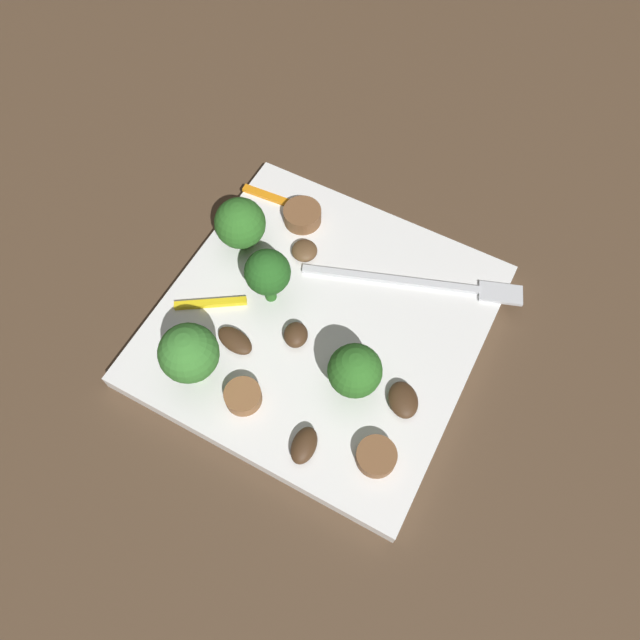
{
  "coord_description": "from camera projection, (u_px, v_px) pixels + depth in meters",
  "views": [
    {
      "loc": [
        0.1,
        -0.19,
        0.43
      ],
      "look_at": [
        0.0,
        0.0,
        0.02
      ],
      "focal_mm": 33.11,
      "sensor_mm": 36.0,
      "label": 1
    }
  ],
  "objects": [
    {
      "name": "mushroom_2",
      "position": [
        296.0,
        335.0,
        0.45
      ],
      "size": [
        0.03,
        0.03,
        0.01
      ],
      "primitive_type": "ellipsoid",
      "rotation": [
        0.0,
        0.0,
        1.99
      ],
      "color": "#422B19",
      "rests_on": "plate"
    },
    {
      "name": "sausage_slice_0",
      "position": [
        243.0,
        396.0,
        0.43
      ],
      "size": [
        0.03,
        0.03,
        0.01
      ],
      "primitive_type": "cylinder",
      "rotation": [
        0.0,
        0.0,
        0.25
      ],
      "color": "brown",
      "rests_on": "plate"
    },
    {
      "name": "mushroom_1",
      "position": [
        403.0,
        400.0,
        0.43
      ],
      "size": [
        0.03,
        0.04,
        0.01
      ],
      "primitive_type": "ellipsoid",
      "rotation": [
        0.0,
        0.0,
        2.23
      ],
      "color": "#422B19",
      "rests_on": "plate"
    },
    {
      "name": "mushroom_4",
      "position": [
        304.0,
        445.0,
        0.41
      ],
      "size": [
        0.02,
        0.03,
        0.01
      ],
      "primitive_type": "ellipsoid",
      "rotation": [
        0.0,
        0.0,
        4.85
      ],
      "color": "#422B19",
      "rests_on": "plate"
    },
    {
      "name": "mushroom_3",
      "position": [
        304.0,
        251.0,
        0.49
      ],
      "size": [
        0.03,
        0.03,
        0.01
      ],
      "primitive_type": "ellipsoid",
      "rotation": [
        0.0,
        0.0,
        2.14
      ],
      "color": "brown",
      "rests_on": "plate"
    },
    {
      "name": "broccoli_floret_3",
      "position": [
        265.0,
        276.0,
        0.44
      ],
      "size": [
        0.04,
        0.04,
        0.06
      ],
      "color": "#296420",
      "rests_on": "plate"
    },
    {
      "name": "mushroom_0",
      "position": [
        235.0,
        341.0,
        0.45
      ],
      "size": [
        0.03,
        0.02,
        0.01
      ],
      "primitive_type": "ellipsoid",
      "rotation": [
        0.0,
        0.0,
        2.96
      ],
      "color": "#422B19",
      "rests_on": "plate"
    },
    {
      "name": "sausage_slice_2",
      "position": [
        302.0,
        215.0,
        0.51
      ],
      "size": [
        0.04,
        0.04,
        0.01
      ],
      "primitive_type": "cylinder",
      "rotation": [
        0.0,
        0.0,
        0.34
      ],
      "color": "brown",
      "rests_on": "plate"
    },
    {
      "name": "pepper_strip_2",
      "position": [
        272.0,
        197.0,
        0.52
      ],
      "size": [
        0.06,
        0.01,
        0.0
      ],
      "primitive_type": "cube",
      "rotation": [
        0.0,
        0.0,
        3.22
      ],
      "color": "orange",
      "rests_on": "plate"
    },
    {
      "name": "plate",
      "position": [
        320.0,
        325.0,
        0.47
      ],
      "size": [
        0.24,
        0.24,
        0.02
      ],
      "primitive_type": "cube",
      "color": "white",
      "rests_on": "ground_plane"
    },
    {
      "name": "broccoli_floret_1",
      "position": [
        355.0,
        371.0,
        0.41
      ],
      "size": [
        0.04,
        0.04,
        0.05
      ],
      "color": "#347525",
      "rests_on": "plate"
    },
    {
      "name": "broccoli_floret_2",
      "position": [
        240.0,
        224.0,
        0.47
      ],
      "size": [
        0.04,
        0.04,
        0.05
      ],
      "color": "#347525",
      "rests_on": "plate"
    },
    {
      "name": "sausage_slice_1",
      "position": [
        376.0,
        456.0,
        0.41
      ],
      "size": [
        0.04,
        0.04,
        0.01
      ],
      "primitive_type": "cylinder",
      "rotation": [
        0.0,
        0.0,
        2.16
      ],
      "color": "brown",
      "rests_on": "plate"
    },
    {
      "name": "broccoli_floret_0",
      "position": [
        189.0,
        354.0,
        0.41
      ],
      "size": [
        0.04,
        0.04,
        0.06
      ],
      "color": "#408630",
      "rests_on": "plate"
    },
    {
      "name": "ground_plane",
      "position": [
        320.0,
        329.0,
        0.48
      ],
      "size": [
        1.4,
        1.4,
        0.0
      ],
      "primitive_type": "plane",
      "color": "#4C3826"
    },
    {
      "name": "pepper_strip_0",
      "position": [
        211.0,
        303.0,
        0.47
      ],
      "size": [
        0.05,
        0.04,
        0.0
      ],
      "primitive_type": "cube",
      "rotation": [
        0.0,
        0.0,
        0.58
      ],
      "color": "yellow",
      "rests_on": "plate"
    },
    {
      "name": "fork",
      "position": [
        428.0,
        284.0,
        0.48
      ],
      "size": [
        0.17,
        0.07,
        0.0
      ],
      "rotation": [
        0.0,
        0.0,
        0.35
      ],
      "color": "silver",
      "rests_on": "plate"
    }
  ]
}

